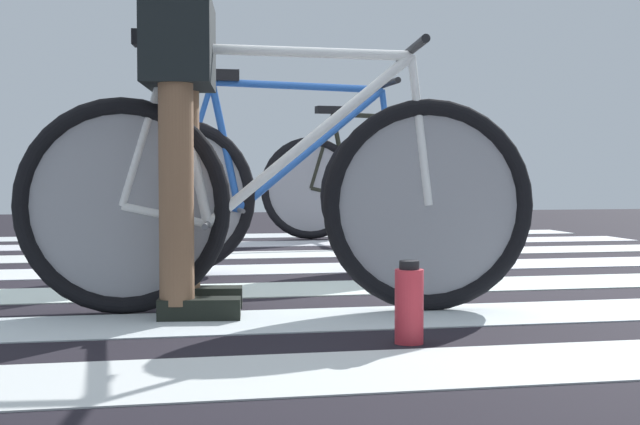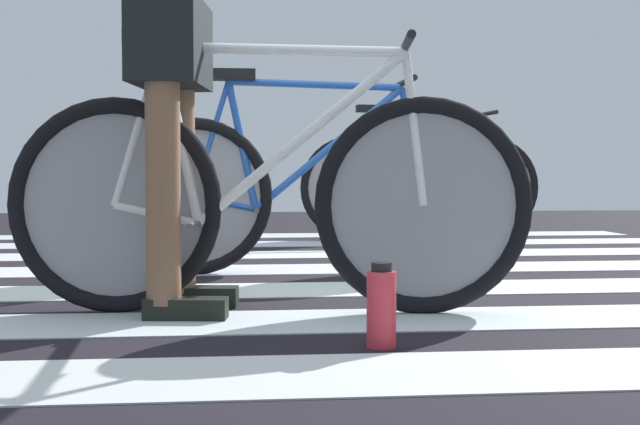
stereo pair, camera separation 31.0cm
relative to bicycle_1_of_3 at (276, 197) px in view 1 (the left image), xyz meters
The scene contains 7 objects.
ground 0.72m from the bicycle_1_of_3, 72.36° to the left, with size 18.00×14.00×0.02m.
crosswalk_markings 0.72m from the bicycle_1_of_3, 69.55° to the left, with size 5.45×6.52×0.00m.
bicycle_1_of_3 is the anchor object (origin of this frame).
cyclist_1_of_3 0.42m from the bicycle_1_of_3, behind, with size 0.36×0.43×1.03m.
bicycle_2_of_3 1.17m from the bicycle_1_of_3, 78.95° to the left, with size 1.74×0.52×0.93m.
bicycle_3_of_3 3.50m from the bicycle_1_of_3, 69.33° to the left, with size 1.74×0.52×0.93m.
water_bottle 0.73m from the bicycle_1_of_3, 65.59° to the right, with size 0.08×0.08×0.23m.
Camera 1 is at (-0.63, -3.55, 0.49)m, focal length 50.64 mm.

